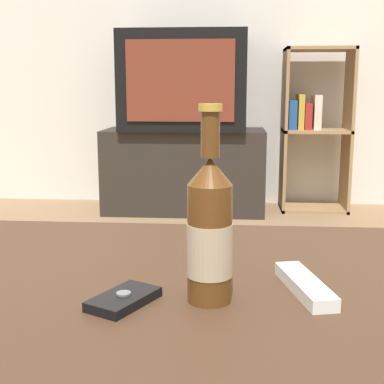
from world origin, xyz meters
name	(u,v)px	position (x,y,z in m)	size (l,w,h in m)	color
back_wall	(226,12)	(0.00, 3.02, 1.30)	(8.00, 0.05, 2.60)	silver
coffee_table	(187,336)	(0.00, 0.00, 0.44)	(1.39, 0.86, 0.50)	#422B1C
tv_stand	(185,170)	(-0.25, 2.72, 0.27)	(1.03, 0.46, 0.54)	#28231E
television	(184,81)	(-0.25, 2.71, 0.84)	(0.78, 0.55, 0.61)	black
bookshelf	(313,126)	(0.58, 2.81, 0.55)	(0.43, 0.30, 1.05)	#99754C
beer_bottle	(210,232)	(0.03, -0.01, 0.60)	(0.07, 0.07, 0.28)	#563314
cell_phone	(124,299)	(-0.09, -0.03, 0.50)	(0.10, 0.12, 0.02)	black
remote_control	(305,285)	(0.17, 0.04, 0.51)	(0.08, 0.17, 0.02)	white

